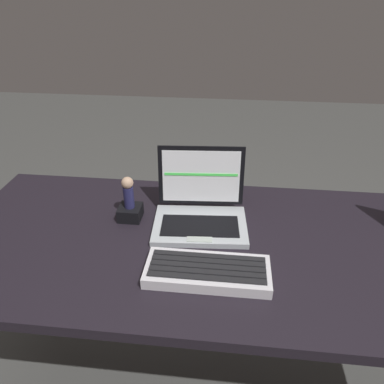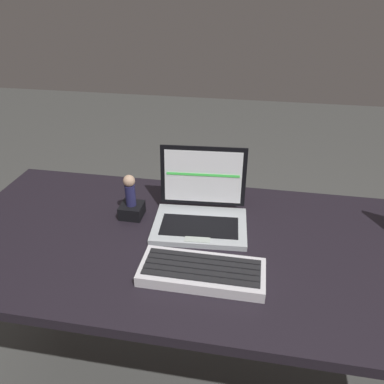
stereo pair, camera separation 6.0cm
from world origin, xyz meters
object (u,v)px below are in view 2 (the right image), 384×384
(external_keyboard, at_px, (202,272))
(figurine, at_px, (130,189))
(laptop_front, at_px, (201,210))
(figurine_stand, at_px, (132,210))

(external_keyboard, relative_size, figurine, 3.05)
(laptop_front, relative_size, external_keyboard, 0.93)
(external_keyboard, distance_m, figurine_stand, 0.35)
(laptop_front, bearing_deg, external_keyboard, -80.44)
(figurine_stand, bearing_deg, external_keyboard, -42.05)
(external_keyboard, xyz_separation_m, figurine_stand, (-0.26, 0.24, 0.00))
(external_keyboard, xyz_separation_m, figurine, (-0.26, 0.24, 0.08))
(laptop_front, height_order, figurine_stand, laptop_front)
(figurine_stand, bearing_deg, laptop_front, 0.61)
(laptop_front, bearing_deg, figurine_stand, -179.39)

